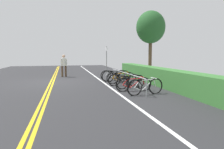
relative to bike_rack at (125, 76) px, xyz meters
The scene contains 16 objects.
ground_plane 4.68m from the bike_rack, 121.20° to the right, with size 35.71×13.00×0.05m, color #2B2B2D.
centre_line_yellow_inner 4.74m from the bike_rack, 120.69° to the right, with size 32.14×0.10×0.00m, color gold.
centre_line_yellow_outer 4.61m from the bike_rack, 121.72° to the right, with size 32.14×0.10×0.00m, color gold.
bike_lane_stripe_white 2.63m from the bike_rack, 159.16° to the right, with size 32.14×0.12×0.00m, color white.
bike_rack is the anchor object (origin of this frame).
bicycle_0 2.42m from the bike_rack, behind, with size 0.46×1.70×0.71m.
bicycle_1 1.57m from the bike_rack, behind, with size 0.52×1.77×0.77m.
bicycle_2 0.84m from the bike_rack, behind, with size 0.46×1.67×0.72m.
bicycle_3 0.24m from the bike_rack, 106.43° to the right, with size 0.46×1.75×0.69m.
bicycle_4 0.83m from the bike_rack, ahead, with size 0.56×1.65×0.70m.
bicycle_5 1.64m from the bike_rack, ahead, with size 0.46×1.71×0.69m.
bicycle_6 2.50m from the bike_rack, ahead, with size 0.47×1.75×0.73m.
pedestrian 6.09m from the bike_rack, 147.77° to the right, with size 0.32×0.46×1.67m.
sign_post_near 3.79m from the bike_rack, behind, with size 0.36×0.06×2.26m.
hedge_backdrop 2.48m from the bike_rack, 52.80° to the left, with size 14.89×0.86×0.95m, color #387533.
tree_near_left 7.10m from the bike_rack, 143.88° to the left, with size 2.34×2.34×5.21m.
Camera 1 is at (12.82, 0.76, 1.74)m, focal length 32.30 mm.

